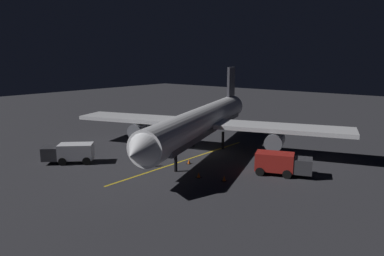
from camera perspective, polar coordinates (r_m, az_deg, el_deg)
The scene contains 10 objects.
ground_plane at distance 46.13m, azimuth 1.55°, elevation -4.02°, with size 180.00×180.00×0.20m, color #2D2D32.
apron_guide_stripe at distance 42.70m, azimuth -1.01°, elevation -5.12°, with size 0.24×23.51×0.01m, color gold.
airliner at distance 45.82m, azimuth 1.83°, elevation 1.00°, with size 36.13×36.14×10.51m.
baggage_truck at distance 43.56m, azimuth -18.85°, elevation -3.81°, with size 5.47×5.35×2.24m.
catering_truck at distance 38.20m, azimuth 14.00°, elevation -5.57°, with size 6.02×3.93×2.30m.
ground_crew_worker at distance 40.21m, azimuth -7.63°, elevation -4.94°, with size 0.40×0.40×1.74m.
traffic_cone_near_left at distance 35.71m, azimuth 5.16°, elevation -8.04°, with size 0.50×0.50×0.55m.
traffic_cone_near_right at distance 41.13m, azimuth -0.48°, elevation -5.40°, with size 0.50×0.50×0.55m.
traffic_cone_under_wing at distance 49.82m, azimuth -8.33°, elevation -2.57°, with size 0.50×0.50×0.55m.
traffic_cone_far at distance 36.55m, azimuth 1.08°, elevation -7.55°, with size 0.50×0.50×0.55m.
Camera 1 is at (-26.77, 35.58, 11.96)m, focal length 33.38 mm.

